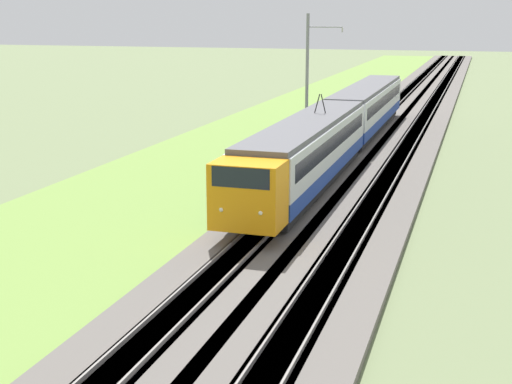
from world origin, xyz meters
TOP-DOWN VIEW (x-y plane):
  - ballast_main at (50.00, 0.00)m, footprint 240.00×4.40m
  - ballast_adjacent at (50.00, -3.84)m, footprint 240.00×4.40m
  - track_main at (50.00, 0.00)m, footprint 240.00×1.57m
  - track_adjacent at (50.00, -3.84)m, footprint 240.00×1.57m
  - grass_verge at (50.00, 6.97)m, footprint 240.00×13.94m
  - passenger_train at (44.01, 0.00)m, footprint 41.75×2.96m
  - catenary_mast_mid at (46.55, 3.02)m, footprint 0.22×2.56m

SIDE VIEW (x-z plane):
  - grass_verge at x=50.00m, z-range 0.00..0.12m
  - ballast_main at x=50.00m, z-range 0.00..0.30m
  - ballast_adjacent at x=50.00m, z-range 0.00..0.30m
  - track_main at x=50.00m, z-range -0.07..0.38m
  - track_adjacent at x=50.00m, z-range -0.07..0.38m
  - passenger_train at x=44.01m, z-range -0.16..4.86m
  - catenary_mast_mid at x=46.55m, z-range 0.15..9.59m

